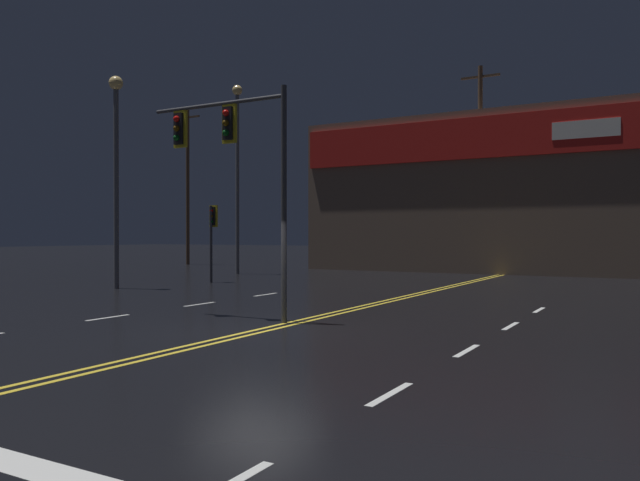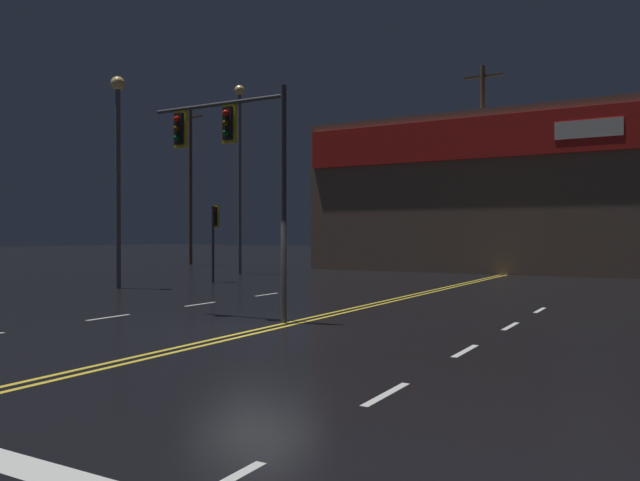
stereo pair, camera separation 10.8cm
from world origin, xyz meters
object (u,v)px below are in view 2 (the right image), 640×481
object	(u,v)px
traffic_signal_median	(229,147)
traffic_signal_corner_northwest	(214,226)
streetlight_near_left	(118,151)
streetlight_far_left	(240,155)

from	to	relation	value
traffic_signal_median	traffic_signal_corner_northwest	bearing A→B (deg)	131.14
traffic_signal_median	streetlight_near_left	distance (m)	10.80
traffic_signal_median	streetlight_near_left	size ratio (longest dim) A/B	0.68
traffic_signal_corner_northwest	streetlight_near_left	distance (m)	5.50
traffic_signal_corner_northwest	streetlight_far_left	xyz separation A→B (m)	(-2.77, 5.54, 3.99)
traffic_signal_median	streetlight_near_left	world-z (taller)	streetlight_near_left
streetlight_near_left	streetlight_far_left	distance (m)	10.20
traffic_signal_median	streetlight_far_left	world-z (taller)	streetlight_far_left
traffic_signal_median	streetlight_far_left	xyz separation A→B (m)	(-11.04, 15.01, 2.17)
traffic_signal_corner_northwest	streetlight_far_left	world-z (taller)	streetlight_far_left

